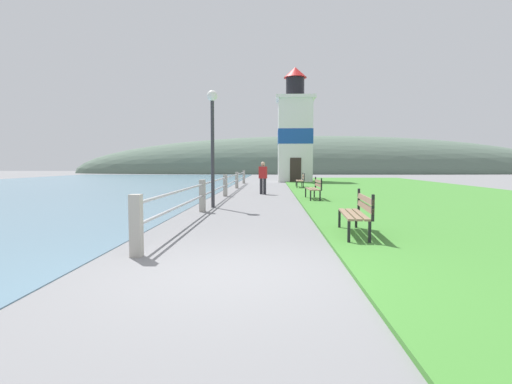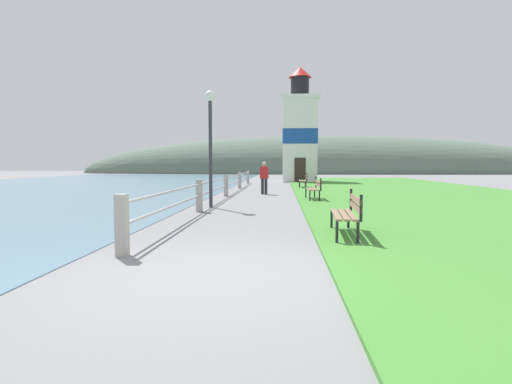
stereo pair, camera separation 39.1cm
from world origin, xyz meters
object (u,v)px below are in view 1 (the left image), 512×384
Objects in this scene: park_bench_far at (301,179)px; park_bench_midway at (315,187)px; lighthouse at (295,133)px; person_strolling at (263,177)px; lamp_post at (212,127)px; park_bench_near at (358,211)px.

park_bench_midway is at bearing 91.35° from park_bench_far.
person_strolling is (-2.34, -14.19, -3.19)m from lighthouse.
park_bench_midway and park_bench_far have the same top height.
park_bench_far is 0.47× the size of lamp_post.
park_bench_far is 5.53m from person_strolling.
park_bench_far is 9.79m from lighthouse.
lamp_post reaches higher than person_strolling.
park_bench_far is 11.99m from lamp_post.
park_bench_midway is at bearing -90.48° from lighthouse.
person_strolling reaches higher than park_bench_far.
park_bench_far is at bearing -90.68° from lighthouse.
lighthouse reaches higher than lamp_post.
park_bench_midway is 5.21m from lamp_post.
lamp_post is (-3.77, -2.85, 2.20)m from park_bench_midway.
lamp_post is at bearing 72.77° from park_bench_far.
lighthouse is 20.71m from lamp_post.
park_bench_far is 0.19× the size of lighthouse.
park_bench_near is 0.98× the size of park_bench_far.
park_bench_near is at bearing 91.45° from park_bench_far.
lighthouse is 14.73m from person_strolling.
lighthouse is at bearing -92.57° from park_bench_midway.
lighthouse is 2.40× the size of lamp_post.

